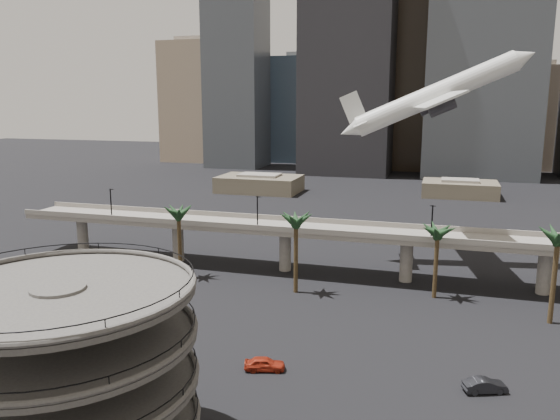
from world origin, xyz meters
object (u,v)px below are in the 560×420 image
(airborne_jet, at_px, (434,96))
(car_a, at_px, (265,364))
(overpass, at_px, (344,236))
(parking_ramp, at_px, (64,361))
(car_b, at_px, (485,385))

(airborne_jet, height_order, car_a, airborne_jet)
(overpass, xyz_separation_m, airborne_jet, (13.92, 13.73, 24.64))
(parking_ramp, xyz_separation_m, car_a, (10.50, 21.08, -9.03))
(car_a, bearing_deg, parking_ramp, 138.29)
(overpass, bearing_deg, parking_ramp, -102.43)
(parking_ramp, distance_m, car_a, 25.22)
(overpass, distance_m, car_a, 38.56)
(airborne_jet, distance_m, car_b, 59.03)
(parking_ramp, height_order, car_b, parking_ramp)
(airborne_jet, height_order, car_b, airborne_jet)
(airborne_jet, xyz_separation_m, car_b, (7.97, -49.47, -31.21))
(parking_ramp, relative_size, car_b, 4.72)
(parking_ramp, distance_m, airborne_jet, 80.65)
(parking_ramp, bearing_deg, airborne_jet, 69.69)
(car_a, height_order, car_b, car_a)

